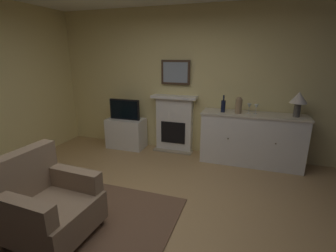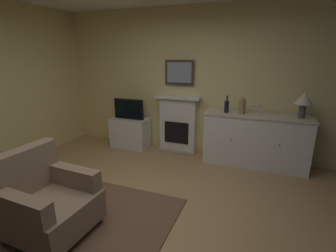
{
  "view_description": "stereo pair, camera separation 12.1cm",
  "coord_description": "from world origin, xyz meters",
  "px_view_note": "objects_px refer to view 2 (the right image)",
  "views": [
    {
      "loc": [
        1.09,
        -2.18,
        1.87
      ],
      "look_at": [
        0.15,
        0.6,
        1.0
      ],
      "focal_mm": 26.39,
      "sensor_mm": 36.0,
      "label": 1
    },
    {
      "loc": [
        1.2,
        -2.14,
        1.87
      ],
      "look_at": [
        0.15,
        0.6,
        1.0
      ],
      "focal_mm": 26.39,
      "sensor_mm": 36.0,
      "label": 2
    }
  ],
  "objects_px": {
    "wine_glass_center": "(260,108)",
    "armchair": "(46,201)",
    "framed_picture": "(179,72)",
    "fireplace_unit": "(178,124)",
    "sideboard_cabinet": "(255,140)",
    "potted_plant_fern": "(14,164)",
    "wine_bottle": "(227,106)",
    "vase_decorative": "(242,106)",
    "wine_glass_left": "(253,107)",
    "tv_cabinet": "(130,133)",
    "table_lamp": "(304,100)",
    "tv_set": "(129,109)"
  },
  "relations": [
    {
      "from": "sideboard_cabinet",
      "to": "potted_plant_fern",
      "type": "relative_size",
      "value": 3.97
    },
    {
      "from": "wine_glass_center",
      "to": "armchair",
      "type": "height_order",
      "value": "wine_glass_center"
    },
    {
      "from": "framed_picture",
      "to": "fireplace_unit",
      "type": "bearing_deg",
      "value": -90.0
    },
    {
      "from": "fireplace_unit",
      "to": "potted_plant_fern",
      "type": "bearing_deg",
      "value": -133.71
    },
    {
      "from": "wine_glass_left",
      "to": "wine_glass_center",
      "type": "height_order",
      "value": "same"
    },
    {
      "from": "sideboard_cabinet",
      "to": "armchair",
      "type": "distance_m",
      "value": 3.23
    },
    {
      "from": "table_lamp",
      "to": "armchair",
      "type": "height_order",
      "value": "table_lamp"
    },
    {
      "from": "framed_picture",
      "to": "wine_glass_left",
      "type": "distance_m",
      "value": 1.46
    },
    {
      "from": "vase_decorative",
      "to": "tv_cabinet",
      "type": "height_order",
      "value": "vase_decorative"
    },
    {
      "from": "wine_bottle",
      "to": "tv_cabinet",
      "type": "relative_size",
      "value": 0.39
    },
    {
      "from": "sideboard_cabinet",
      "to": "wine_glass_left",
      "type": "distance_m",
      "value": 0.58
    },
    {
      "from": "tv_cabinet",
      "to": "armchair",
      "type": "height_order",
      "value": "armchair"
    },
    {
      "from": "framed_picture",
      "to": "vase_decorative",
      "type": "bearing_deg",
      "value": -12.93
    },
    {
      "from": "sideboard_cabinet",
      "to": "armchair",
      "type": "height_order",
      "value": "armchair"
    },
    {
      "from": "fireplace_unit",
      "to": "wine_glass_left",
      "type": "height_order",
      "value": "fireplace_unit"
    },
    {
      "from": "vase_decorative",
      "to": "armchair",
      "type": "height_order",
      "value": "vase_decorative"
    },
    {
      "from": "tv_cabinet",
      "to": "tv_set",
      "type": "xyz_separation_m",
      "value": [
        0.0,
        -0.02,
        0.5
      ]
    },
    {
      "from": "wine_glass_left",
      "to": "armchair",
      "type": "distance_m",
      "value": 3.24
    },
    {
      "from": "tv_cabinet",
      "to": "armchair",
      "type": "xyz_separation_m",
      "value": [
        0.45,
        -2.58,
        0.08
      ]
    },
    {
      "from": "fireplace_unit",
      "to": "tv_cabinet",
      "type": "distance_m",
      "value": 1.02
    },
    {
      "from": "wine_glass_left",
      "to": "tv_cabinet",
      "type": "height_order",
      "value": "wine_glass_left"
    },
    {
      "from": "sideboard_cabinet",
      "to": "armchair",
      "type": "xyz_separation_m",
      "value": [
        -1.96,
        -2.56,
        -0.07
      ]
    },
    {
      "from": "tv_cabinet",
      "to": "armchair",
      "type": "bearing_deg",
      "value": -80.06
    },
    {
      "from": "wine_glass_center",
      "to": "armchair",
      "type": "distance_m",
      "value": 3.3
    },
    {
      "from": "potted_plant_fern",
      "to": "armchair",
      "type": "distance_m",
      "value": 1.59
    },
    {
      "from": "armchair",
      "to": "vase_decorative",
      "type": "bearing_deg",
      "value": 55.76
    },
    {
      "from": "sideboard_cabinet",
      "to": "wine_glass_center",
      "type": "bearing_deg",
      "value": -25.2
    },
    {
      "from": "wine_bottle",
      "to": "armchair",
      "type": "distance_m",
      "value": 2.98
    },
    {
      "from": "wine_glass_center",
      "to": "tv_cabinet",
      "type": "xyz_separation_m",
      "value": [
        -2.44,
        0.03,
        -0.72
      ]
    },
    {
      "from": "potted_plant_fern",
      "to": "table_lamp",
      "type": "bearing_deg",
      "value": 24.75
    },
    {
      "from": "wine_bottle",
      "to": "wine_glass_center",
      "type": "height_order",
      "value": "wine_bottle"
    },
    {
      "from": "framed_picture",
      "to": "sideboard_cabinet",
      "type": "xyz_separation_m",
      "value": [
        1.44,
        -0.22,
        -1.07
      ]
    },
    {
      "from": "wine_glass_left",
      "to": "tv_set",
      "type": "relative_size",
      "value": 0.27
    },
    {
      "from": "fireplace_unit",
      "to": "wine_bottle",
      "type": "height_order",
      "value": "wine_bottle"
    },
    {
      "from": "table_lamp",
      "to": "wine_bottle",
      "type": "height_order",
      "value": "table_lamp"
    },
    {
      "from": "wine_glass_center",
      "to": "armchair",
      "type": "bearing_deg",
      "value": -127.94
    },
    {
      "from": "sideboard_cabinet",
      "to": "wine_glass_center",
      "type": "xyz_separation_m",
      "value": [
        0.03,
        -0.01,
        0.57
      ]
    },
    {
      "from": "table_lamp",
      "to": "fireplace_unit",
      "type": "bearing_deg",
      "value": 175.12
    },
    {
      "from": "table_lamp",
      "to": "sideboard_cabinet",
      "type": "bearing_deg",
      "value": -180.0
    },
    {
      "from": "fireplace_unit",
      "to": "table_lamp",
      "type": "height_order",
      "value": "table_lamp"
    },
    {
      "from": "tv_cabinet",
      "to": "wine_glass_center",
      "type": "bearing_deg",
      "value": -0.64
    },
    {
      "from": "framed_picture",
      "to": "wine_glass_center",
      "type": "height_order",
      "value": "framed_picture"
    },
    {
      "from": "wine_glass_left",
      "to": "wine_glass_center",
      "type": "relative_size",
      "value": 1.0
    },
    {
      "from": "vase_decorative",
      "to": "sideboard_cabinet",
      "type": "bearing_deg",
      "value": 11.23
    },
    {
      "from": "tv_set",
      "to": "armchair",
      "type": "xyz_separation_m",
      "value": [
        0.45,
        -2.55,
        -0.42
      ]
    },
    {
      "from": "sideboard_cabinet",
      "to": "wine_glass_center",
      "type": "distance_m",
      "value": 0.57
    },
    {
      "from": "wine_bottle",
      "to": "wine_glass_center",
      "type": "xyz_separation_m",
      "value": [
        0.53,
        0.03,
        0.01
      ]
    },
    {
      "from": "fireplace_unit",
      "to": "wine_glass_center",
      "type": "height_order",
      "value": "fireplace_unit"
    },
    {
      "from": "armchair",
      "to": "framed_picture",
      "type": "bearing_deg",
      "value": 79.36
    },
    {
      "from": "framed_picture",
      "to": "vase_decorative",
      "type": "relative_size",
      "value": 1.96
    }
  ]
}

